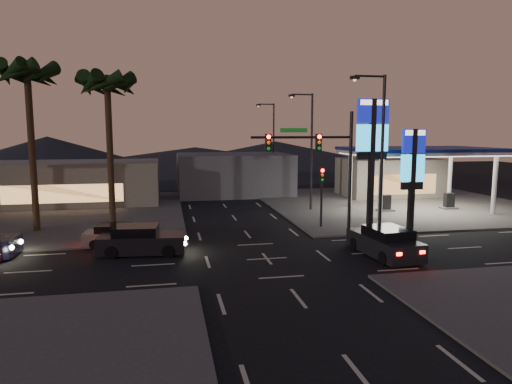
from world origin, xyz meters
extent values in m
plane|color=black|center=(0.00, 0.00, 0.00)|extent=(140.00, 140.00, 0.00)
cube|color=#47443F|center=(16.00, 16.00, 0.06)|extent=(24.00, 24.00, 0.12)
cube|color=#47443F|center=(-16.00, 16.00, 0.06)|extent=(24.00, 24.00, 0.12)
cylinder|color=silver|center=(11.00, 9.00, 2.50)|extent=(0.36, 0.36, 5.00)
cylinder|color=silver|center=(21.00, 9.00, 2.50)|extent=(0.36, 0.36, 5.00)
cylinder|color=silver|center=(11.00, 15.00, 2.50)|extent=(0.36, 0.36, 5.00)
cylinder|color=silver|center=(21.00, 15.00, 2.50)|extent=(0.36, 0.36, 5.00)
cube|color=silver|center=(16.00, 12.00, 5.20)|extent=(12.00, 8.00, 0.50)
cube|color=white|center=(16.00, 12.00, 4.90)|extent=(11.60, 7.60, 0.06)
cube|color=navy|center=(16.00, 12.00, 5.35)|extent=(12.20, 8.20, 0.25)
cube|color=black|center=(13.00, 12.00, 0.80)|extent=(0.80, 0.50, 1.40)
cube|color=black|center=(19.00, 12.00, 0.80)|extent=(0.80, 0.50, 1.40)
cube|color=#726B5B|center=(18.00, 21.00, 2.00)|extent=(10.00, 6.00, 4.00)
cube|color=black|center=(8.50, 5.50, 4.50)|extent=(0.35, 0.35, 9.00)
cube|color=navy|center=(8.50, 5.50, 8.20)|extent=(2.20, 0.30, 1.60)
cube|color=white|center=(8.50, 5.50, 8.75)|extent=(1.98, 0.32, 0.35)
cube|color=#18A4E7|center=(8.50, 5.50, 6.40)|extent=(2.20, 0.30, 1.80)
cube|color=black|center=(8.50, 5.50, 5.20)|extent=(2.09, 0.28, 0.50)
cube|color=black|center=(11.00, 4.50, 3.50)|extent=(0.35, 0.35, 7.00)
cube|color=navy|center=(11.00, 4.50, 6.20)|extent=(1.60, 0.30, 1.60)
cube|color=white|center=(11.00, 4.50, 6.75)|extent=(1.44, 0.32, 0.35)
cube|color=#18A4E7|center=(11.00, 4.50, 4.40)|extent=(1.60, 0.30, 1.80)
cube|color=black|center=(11.00, 4.50, 3.20)|extent=(1.52, 0.28, 0.50)
cylinder|color=black|center=(5.50, 2.00, 4.00)|extent=(0.20, 0.20, 8.00)
cylinder|color=black|center=(2.50, 2.00, 6.50)|extent=(6.00, 0.14, 0.14)
cube|color=#0C3F14|center=(2.00, 2.00, 6.90)|extent=(1.60, 0.05, 0.25)
cube|color=black|center=(3.50, 2.00, 6.20)|extent=(0.32, 0.25, 1.00)
sphere|color=#FF0C07|center=(3.50, 1.85, 6.53)|extent=(0.22, 0.22, 0.22)
sphere|color=orange|center=(3.50, 1.85, 6.20)|extent=(0.20, 0.20, 0.20)
sphere|color=#0CB226|center=(3.50, 1.85, 5.87)|extent=(0.20, 0.20, 0.20)
cube|color=black|center=(0.50, 2.00, 6.20)|extent=(0.32, 0.25, 1.00)
sphere|color=#FF0C07|center=(0.50, 1.85, 6.53)|extent=(0.22, 0.22, 0.22)
sphere|color=orange|center=(0.50, 1.85, 6.20)|extent=(0.20, 0.20, 0.20)
sphere|color=#0CB226|center=(0.50, 1.85, 5.87)|extent=(0.20, 0.20, 0.20)
cylinder|color=black|center=(5.50, 7.00, 2.00)|extent=(0.16, 0.16, 4.00)
cube|color=black|center=(5.50, 7.00, 3.80)|extent=(0.32, 0.25, 1.00)
sphere|color=#FF0C07|center=(5.50, 6.85, 4.13)|extent=(0.22, 0.22, 0.22)
sphere|color=orange|center=(5.50, 6.85, 3.80)|extent=(0.20, 0.20, 0.20)
sphere|color=#0CB226|center=(5.50, 6.85, 3.47)|extent=(0.20, 0.20, 0.20)
cylinder|color=black|center=(7.00, 1.00, 5.00)|extent=(0.18, 0.18, 10.00)
cylinder|color=black|center=(6.10, 1.00, 9.90)|extent=(1.80, 0.12, 0.12)
cube|color=black|center=(5.20, 1.00, 9.80)|extent=(0.50, 0.25, 0.18)
sphere|color=#FFCC8C|center=(5.20, 1.00, 9.68)|extent=(0.20, 0.20, 0.20)
cylinder|color=black|center=(7.00, 14.00, 5.00)|extent=(0.18, 0.18, 10.00)
cylinder|color=black|center=(6.10, 14.00, 9.90)|extent=(1.80, 0.12, 0.12)
cube|color=black|center=(5.20, 14.00, 9.80)|extent=(0.50, 0.25, 0.18)
sphere|color=#FFCC8C|center=(5.20, 14.00, 9.68)|extent=(0.20, 0.20, 0.20)
cylinder|color=black|center=(7.00, 28.00, 5.00)|extent=(0.18, 0.18, 10.00)
cylinder|color=black|center=(6.10, 28.00, 9.90)|extent=(1.80, 0.12, 0.12)
cube|color=black|center=(5.20, 28.00, 9.80)|extent=(0.50, 0.25, 0.18)
sphere|color=#FFCC8C|center=(5.20, 28.00, 9.68)|extent=(0.20, 0.20, 0.20)
cylinder|color=black|center=(-9.00, 9.50, 5.10)|extent=(0.44, 0.44, 10.20)
sphere|color=black|center=(-9.00, 9.50, 10.20)|extent=(0.90, 0.90, 0.90)
cone|color=black|center=(-7.70, 9.50, 9.90)|extent=(0.90, 2.74, 1.91)
cone|color=black|center=(-8.08, 10.42, 9.90)|extent=(2.57, 2.57, 1.91)
cone|color=black|center=(-9.00, 10.80, 9.90)|extent=(2.74, 0.90, 1.91)
cone|color=black|center=(-9.92, 10.42, 9.90)|extent=(2.57, 2.57, 1.91)
cone|color=black|center=(-10.30, 9.50, 9.90)|extent=(0.90, 2.74, 1.91)
cone|color=black|center=(-9.92, 8.58, 9.90)|extent=(2.57, 2.57, 1.91)
cone|color=black|center=(-9.00, 8.20, 9.90)|extent=(2.74, 0.90, 1.91)
cone|color=black|center=(-8.08, 8.58, 9.90)|extent=(2.57, 2.57, 1.91)
cylinder|color=black|center=(-14.00, 9.50, 5.40)|extent=(0.44, 0.44, 10.80)
sphere|color=black|center=(-14.00, 9.50, 10.80)|extent=(0.90, 0.90, 0.90)
cone|color=black|center=(-12.70, 9.50, 10.50)|extent=(0.90, 2.74, 1.91)
cone|color=black|center=(-13.08, 10.42, 10.50)|extent=(2.57, 2.57, 1.91)
cone|color=black|center=(-14.00, 10.80, 10.50)|extent=(2.74, 0.90, 1.91)
cone|color=black|center=(-14.92, 10.42, 10.50)|extent=(2.57, 2.57, 1.91)
cone|color=black|center=(-15.30, 9.50, 10.50)|extent=(0.90, 2.74, 1.91)
cone|color=black|center=(-14.92, 8.58, 10.50)|extent=(2.57, 2.57, 1.91)
cone|color=black|center=(-14.00, 8.20, 10.50)|extent=(2.74, 0.90, 1.91)
cone|color=black|center=(-13.08, 8.58, 10.50)|extent=(2.57, 2.57, 1.91)
cube|color=#726B5B|center=(-14.00, 22.00, 2.00)|extent=(16.00, 8.00, 4.00)
cube|color=#4C4C51|center=(2.00, 26.00, 2.20)|extent=(12.00, 9.00, 4.40)
cone|color=black|center=(-25.00, 60.00, 3.00)|extent=(40.00, 40.00, 6.00)
cone|color=black|center=(15.00, 60.00, 2.50)|extent=(50.00, 50.00, 5.00)
cone|color=black|center=(0.00, 60.00, 2.00)|extent=(60.00, 60.00, 4.00)
cube|color=black|center=(-6.64, 2.42, 0.60)|extent=(4.95, 2.46, 0.98)
cube|color=black|center=(-6.97, 2.46, 1.25)|extent=(2.55, 2.07, 0.71)
cylinder|color=black|center=(-5.04, 3.20, 0.35)|extent=(0.72, 0.33, 0.70)
cylinder|color=black|center=(-5.22, 1.36, 0.35)|extent=(0.72, 0.33, 0.70)
cylinder|color=black|center=(-8.07, 3.49, 0.35)|extent=(0.72, 0.33, 0.70)
cylinder|color=black|center=(-8.25, 1.65, 0.35)|extent=(0.72, 0.33, 0.70)
sphere|color=#FFF2BF|center=(-4.20, 2.85, 0.67)|extent=(0.24, 0.24, 0.24)
sphere|color=#FFF2BF|center=(-4.33, 1.55, 0.67)|extent=(0.24, 0.24, 0.24)
cube|color=#FF140A|center=(-8.96, 3.30, 0.76)|extent=(0.11, 0.28, 0.15)
cube|color=#FF140A|center=(-9.08, 2.00, 0.76)|extent=(0.11, 0.28, 0.15)
sphere|color=#FFF2BF|center=(-13.72, 2.58, 0.55)|extent=(0.19, 0.19, 0.19)
cylinder|color=black|center=(-14.23, 4.04, 0.36)|extent=(0.73, 0.30, 0.71)
sphere|color=#FFF2BF|center=(-13.35, 3.71, 0.69)|extent=(0.25, 0.25, 0.25)
sphere|color=#FFF2BF|center=(-13.42, 2.37, 0.69)|extent=(0.25, 0.25, 0.25)
cube|color=slate|center=(-8.14, 4.57, 0.49)|extent=(4.05, 1.95, 0.80)
cube|color=black|center=(-8.41, 4.59, 1.03)|extent=(2.08, 1.67, 0.58)
cylinder|color=black|center=(-6.84, 5.23, 0.29)|extent=(0.59, 0.26, 0.57)
cylinder|color=black|center=(-6.96, 3.72, 0.29)|extent=(0.59, 0.26, 0.57)
cylinder|color=black|center=(-9.33, 5.43, 0.29)|extent=(0.59, 0.26, 0.57)
cylinder|color=black|center=(-9.45, 3.91, 0.29)|extent=(0.59, 0.26, 0.57)
sphere|color=#FFF2BF|center=(-6.14, 4.95, 0.55)|extent=(0.20, 0.20, 0.20)
sphere|color=#FFF2BF|center=(-6.22, 3.88, 0.55)|extent=(0.20, 0.20, 0.20)
cube|color=#FF140A|center=(-10.06, 5.26, 0.63)|extent=(0.09, 0.23, 0.13)
cube|color=#FF140A|center=(-10.15, 4.19, 0.63)|extent=(0.09, 0.23, 0.13)
cube|color=black|center=(6.50, -0.62, 0.61)|extent=(2.48, 5.07, 1.01)
cube|color=black|center=(6.53, -0.96, 1.28)|extent=(2.10, 2.61, 0.73)
cylinder|color=black|center=(5.42, 0.85, 0.36)|extent=(0.33, 0.74, 0.71)
cylinder|color=black|center=(7.31, 1.02, 0.36)|extent=(0.33, 0.74, 0.71)
cylinder|color=black|center=(5.69, -2.26, 0.36)|extent=(0.33, 0.74, 0.71)
cylinder|color=black|center=(7.58, -2.10, 0.36)|extent=(0.33, 0.74, 0.71)
cube|color=#FF140A|center=(6.04, -3.13, 0.78)|extent=(0.29, 0.11, 0.16)
cube|color=#FF140A|center=(7.38, -3.01, 0.78)|extent=(0.29, 0.11, 0.16)
camera|label=1|loc=(-5.21, -23.38, 6.83)|focal=32.00mm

